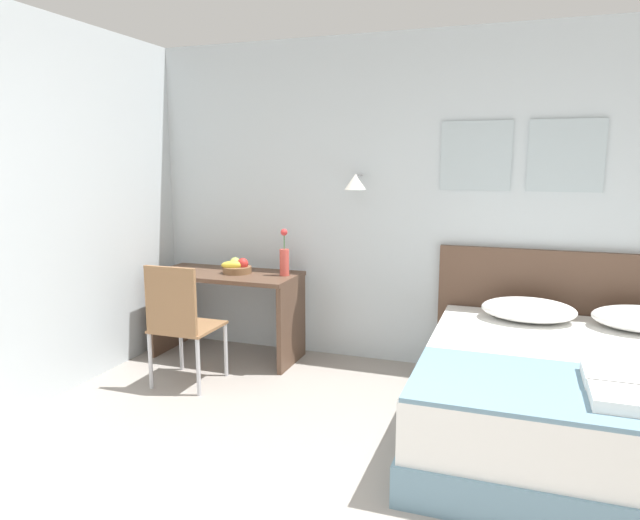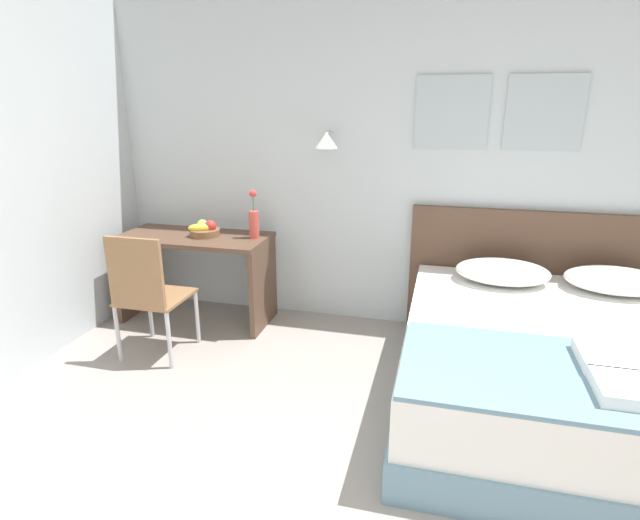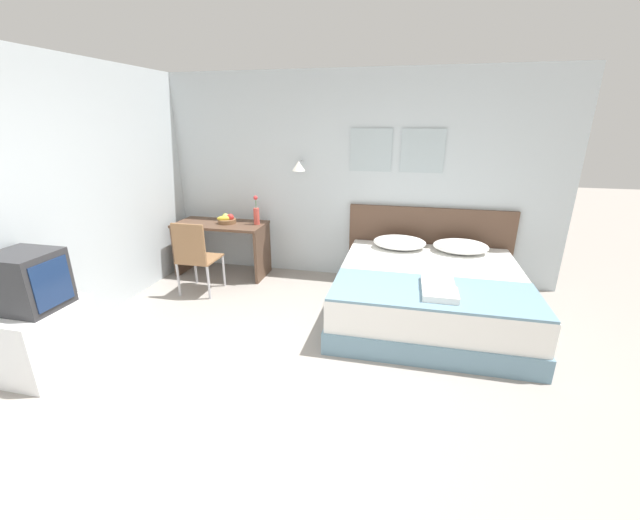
# 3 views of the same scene
# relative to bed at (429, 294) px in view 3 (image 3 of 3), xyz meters

# --- Properties ---
(ground_plane) EXTENTS (24.00, 24.00, 0.00)m
(ground_plane) POSITION_rel_bed_xyz_m (-1.15, -1.87, -0.27)
(ground_plane) COLOR gray
(wall_back) EXTENTS (5.53, 0.31, 2.65)m
(wall_back) POSITION_rel_bed_xyz_m (-1.14, 1.09, 1.06)
(wall_back) COLOR silver
(wall_back) RESTS_ON ground_plane
(bed) EXTENTS (1.95, 1.99, 0.54)m
(bed) POSITION_rel_bed_xyz_m (0.00, 0.00, 0.00)
(bed) COLOR #66899E
(bed) RESTS_ON ground_plane
(headboard) EXTENTS (2.07, 0.06, 1.01)m
(headboard) POSITION_rel_bed_xyz_m (0.00, 1.03, 0.24)
(headboard) COLOR brown
(headboard) RESTS_ON ground_plane
(pillow_left) EXTENTS (0.65, 0.46, 0.16)m
(pillow_left) POSITION_rel_bed_xyz_m (-0.36, 0.72, 0.35)
(pillow_left) COLOR white
(pillow_left) RESTS_ON bed
(pillow_right) EXTENTS (0.65, 0.46, 0.16)m
(pillow_right) POSITION_rel_bed_xyz_m (0.36, 0.72, 0.35)
(pillow_right) COLOR white
(pillow_right) RESTS_ON bed
(throw_blanket) EXTENTS (1.89, 0.80, 0.02)m
(throw_blanket) POSITION_rel_bed_xyz_m (0.00, -0.58, 0.29)
(throw_blanket) COLOR #66899E
(throw_blanket) RESTS_ON bed
(folded_towel_near_foot) EXTENTS (0.30, 0.30, 0.06)m
(folded_towel_near_foot) POSITION_rel_bed_xyz_m (0.04, -0.44, 0.33)
(folded_towel_near_foot) COLOR white
(folded_towel_near_foot) RESTS_ON throw_blanket
(folded_towel_mid_bed) EXTENTS (0.31, 0.27, 0.06)m
(folded_towel_mid_bed) POSITION_rel_bed_xyz_m (0.05, -0.72, 0.33)
(folded_towel_mid_bed) COLOR white
(folded_towel_mid_bed) RESTS_ON throw_blanket
(desk) EXTENTS (1.22, 0.58, 0.73)m
(desk) POSITION_rel_bed_xyz_m (-2.77, 0.70, 0.25)
(desk) COLOR brown
(desk) RESTS_ON ground_plane
(desk_chair) EXTENTS (0.44, 0.44, 0.93)m
(desk_chair) POSITION_rel_bed_xyz_m (-2.76, -0.03, 0.27)
(desk_chair) COLOR #8E6642
(desk_chair) RESTS_ON ground_plane
(fruit_bowl) EXTENTS (0.24, 0.24, 0.13)m
(fruit_bowl) POSITION_rel_bed_xyz_m (-2.68, 0.72, 0.51)
(fruit_bowl) COLOR brown
(fruit_bowl) RESTS_ON desk
(flower_vase) EXTENTS (0.08, 0.08, 0.39)m
(flower_vase) POSITION_rel_bed_xyz_m (-2.26, 0.75, 0.60)
(flower_vase) COLOR #D14C42
(flower_vase) RESTS_ON desk
(tv_stand) EXTENTS (0.50, 0.68, 0.59)m
(tv_stand) POSITION_rel_bed_xyz_m (-3.24, -1.73, 0.03)
(tv_stand) COLOR white
(tv_stand) RESTS_ON ground_plane
(television) EXTENTS (0.49, 0.43, 0.48)m
(television) POSITION_rel_bed_xyz_m (-3.24, -1.73, 0.56)
(television) COLOR #2D2D30
(television) RESTS_ON tv_stand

